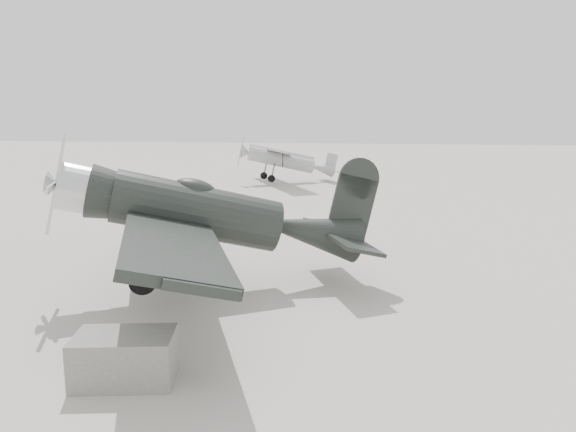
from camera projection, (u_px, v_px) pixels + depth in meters
The scene contains 4 objects.
ground at pixel (218, 273), 17.70m from camera, with size 160.00×160.00×0.00m, color #A69E93.
lowwing_monoplane at pixel (212, 215), 15.64m from camera, with size 9.33×12.36×4.06m.
highwing_monoplane at pixel (285, 158), 40.56m from camera, with size 7.82×10.00×2.94m.
equipment_block at pixel (125, 358), 10.44m from camera, with size 1.83×1.14×0.92m, color slate.
Camera 1 is at (4.73, -16.57, 4.93)m, focal length 35.00 mm.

